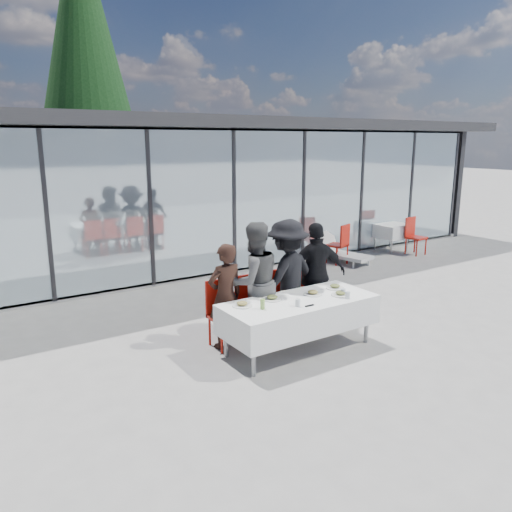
% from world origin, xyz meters
% --- Properties ---
extents(ground, '(90.00, 90.00, 0.00)m').
position_xyz_m(ground, '(0.00, 0.00, 0.00)').
color(ground, gray).
rests_on(ground, ground).
extents(pavilion, '(14.80, 8.80, 3.44)m').
position_xyz_m(pavilion, '(2.00, 8.16, 2.15)').
color(pavilion, gray).
rests_on(pavilion, ground).
extents(dining_table, '(2.26, 0.96, 0.75)m').
position_xyz_m(dining_table, '(-0.37, -0.12, 0.54)').
color(dining_table, white).
rests_on(dining_table, ground).
extents(diner_a, '(0.58, 0.58, 1.54)m').
position_xyz_m(diner_a, '(-1.19, 0.55, 0.77)').
color(diner_a, '#301C15').
rests_on(diner_a, ground).
extents(diner_chair_a, '(0.44, 0.44, 0.97)m').
position_xyz_m(diner_chair_a, '(-1.19, 0.63, 0.54)').
color(diner_chair_a, red).
rests_on(diner_chair_a, ground).
extents(diner_b, '(0.94, 0.94, 1.80)m').
position_xyz_m(diner_b, '(-0.70, 0.55, 0.90)').
color(diner_b, '#555555').
rests_on(diner_b, ground).
extents(diner_chair_b, '(0.44, 0.44, 0.97)m').
position_xyz_m(diner_chair_b, '(-0.70, 0.63, 0.54)').
color(diner_chair_b, red).
rests_on(diner_chair_b, ground).
extents(diner_c, '(1.42, 1.42, 1.79)m').
position_xyz_m(diner_c, '(-0.09, 0.55, 0.89)').
color(diner_c, black).
rests_on(diner_c, ground).
extents(diner_chair_c, '(0.44, 0.44, 0.97)m').
position_xyz_m(diner_chair_c, '(-0.09, 0.63, 0.54)').
color(diner_chair_c, red).
rests_on(diner_chair_c, ground).
extents(diner_d, '(1.25, 1.25, 1.68)m').
position_xyz_m(diner_d, '(0.50, 0.55, 0.84)').
color(diner_d, black).
rests_on(diner_d, ground).
extents(diner_chair_d, '(0.44, 0.44, 0.97)m').
position_xyz_m(diner_chair_d, '(0.50, 0.63, 0.54)').
color(diner_chair_d, red).
rests_on(diner_chair_d, ground).
extents(plate_a, '(0.27, 0.27, 0.07)m').
position_xyz_m(plate_a, '(-1.20, 0.09, 0.77)').
color(plate_a, white).
rests_on(plate_a, dining_table).
extents(plate_b, '(0.27, 0.27, 0.07)m').
position_xyz_m(plate_b, '(-0.69, 0.10, 0.77)').
color(plate_b, white).
rests_on(plate_b, dining_table).
extents(plate_c, '(0.27, 0.27, 0.07)m').
position_xyz_m(plate_c, '(-0.06, -0.04, 0.77)').
color(plate_c, white).
rests_on(plate_c, dining_table).
extents(plate_d, '(0.27, 0.27, 0.07)m').
position_xyz_m(plate_d, '(0.42, 0.02, 0.77)').
color(plate_d, white).
rests_on(plate_d, dining_table).
extents(plate_extra, '(0.27, 0.27, 0.07)m').
position_xyz_m(plate_extra, '(0.25, -0.29, 0.77)').
color(plate_extra, white).
rests_on(plate_extra, dining_table).
extents(juice_bottle, '(0.06, 0.06, 0.14)m').
position_xyz_m(juice_bottle, '(-1.03, -0.16, 0.82)').
color(juice_bottle, '#8EC351').
rests_on(juice_bottle, dining_table).
extents(drinking_glasses, '(0.93, 0.22, 0.10)m').
position_xyz_m(drinking_glasses, '(-0.01, -0.36, 0.80)').
color(drinking_glasses, silver).
rests_on(drinking_glasses, dining_table).
extents(folded_eyeglasses, '(0.14, 0.03, 0.01)m').
position_xyz_m(folded_eyeglasses, '(-0.43, -0.41, 0.76)').
color(folded_eyeglasses, black).
rests_on(folded_eyeglasses, dining_table).
extents(spare_table_right, '(0.86, 0.86, 0.74)m').
position_xyz_m(spare_table_right, '(5.81, 3.71, 0.55)').
color(spare_table_right, white).
rests_on(spare_table_right, ground).
extents(spare_chair_a, '(0.50, 0.50, 0.97)m').
position_xyz_m(spare_chair_a, '(6.01, 3.13, 0.54)').
color(spare_chair_a, red).
rests_on(spare_chair_a, ground).
extents(spare_chair_b, '(0.56, 0.56, 0.97)m').
position_xyz_m(spare_chair_b, '(3.66, 3.38, 0.54)').
color(spare_chair_b, red).
rests_on(spare_chair_b, ground).
extents(lounger, '(0.88, 1.43, 0.72)m').
position_xyz_m(lounger, '(3.81, 3.56, 0.26)').
color(lounger, silver).
rests_on(lounger, ground).
extents(conifer_tree, '(4.00, 4.00, 10.50)m').
position_xyz_m(conifer_tree, '(0.50, 13.00, 5.99)').
color(conifer_tree, '#382316').
rests_on(conifer_tree, ground).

